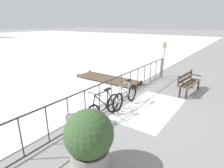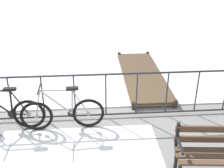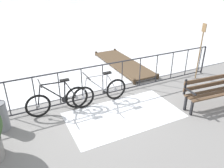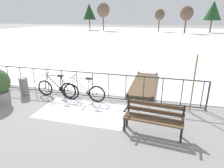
# 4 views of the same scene
# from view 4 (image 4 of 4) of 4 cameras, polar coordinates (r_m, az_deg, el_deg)

# --- Properties ---
(ground_plane) EXTENTS (160.00, 160.00, 0.00)m
(ground_plane) POSITION_cam_4_polar(r_m,az_deg,el_deg) (7.92, -7.87, -3.87)
(ground_plane) COLOR gray
(frozen_pond) EXTENTS (80.00, 56.00, 0.03)m
(frozen_pond) POSITION_cam_4_polar(r_m,az_deg,el_deg) (35.33, 10.71, 13.85)
(frozen_pond) COLOR white
(frozen_pond) RESTS_ON ground
(snow_patch) EXTENTS (3.05, 1.69, 0.01)m
(snow_patch) POSITION_cam_4_polar(r_m,az_deg,el_deg) (6.77, -8.59, -8.02)
(snow_patch) COLOR white
(snow_patch) RESTS_ON ground
(railing_fence) EXTENTS (9.06, 0.06, 1.07)m
(railing_fence) POSITION_cam_4_polar(r_m,az_deg,el_deg) (7.72, -8.06, -0.04)
(railing_fence) COLOR #2D2D33
(railing_fence) RESTS_ON ground
(bicycle_near_railing) EXTENTS (1.71, 0.52, 0.97)m
(bicycle_near_railing) POSITION_cam_4_polar(r_m,az_deg,el_deg) (7.45, -8.32, -2.31)
(bicycle_near_railing) COLOR black
(bicycle_near_railing) RESTS_ON ground
(bicycle_second) EXTENTS (1.71, 0.52, 0.97)m
(bicycle_second) POSITION_cam_4_polar(r_m,az_deg,el_deg) (8.06, -16.08, -1.23)
(bicycle_second) COLOR black
(bicycle_second) RESTS_ON ground
(park_bench) EXTENTS (1.64, 0.63, 0.89)m
(park_bench) POSITION_cam_4_polar(r_m,az_deg,el_deg) (5.47, 12.21, -9.18)
(park_bench) COLOR brown
(park_bench) RESTS_ON ground
(trash_bin) EXTENTS (0.35, 0.35, 0.73)m
(trash_bin) POSITION_cam_4_polar(r_m,az_deg,el_deg) (8.75, -24.61, -0.61)
(trash_bin) COLOR gray
(trash_bin) RESTS_ON ground
(oar_upright) EXTENTS (0.04, 0.16, 1.98)m
(oar_upright) POSITION_cam_4_polar(r_m,az_deg,el_deg) (6.78, 23.10, 1.01)
(oar_upright) COLOR #937047
(oar_upright) RESTS_ON ground
(wooden_dock) EXTENTS (1.10, 3.52, 0.20)m
(wooden_dock) POSITION_cam_4_polar(r_m,az_deg,el_deg) (9.21, 9.55, 0.18)
(wooden_dock) COLOR brown
(wooden_dock) RESTS_ON ground
(tree_far_west) EXTENTS (3.51, 3.51, 6.26)m
(tree_far_west) POSITION_cam_4_polar(r_m,az_deg,el_deg) (46.64, 27.78, 18.67)
(tree_far_west) COLOR brown
(tree_far_west) RESTS_ON ground
(tree_west_mid) EXTENTS (3.18, 3.18, 6.35)m
(tree_west_mid) POSITION_cam_4_polar(r_m,az_deg,el_deg) (51.67, -6.74, 20.53)
(tree_west_mid) COLOR brown
(tree_west_mid) RESTS_ON ground
(tree_centre) EXTENTS (2.17, 2.17, 4.85)m
(tree_centre) POSITION_cam_4_polar(r_m,az_deg,el_deg) (46.65, 13.94, 19.29)
(tree_centre) COLOR brown
(tree_centre) RESTS_ON ground
(tree_east_mid) EXTENTS (3.00, 3.00, 6.36)m
(tree_east_mid) POSITION_cam_4_polar(r_m,az_deg,el_deg) (48.92, -2.60, 21.00)
(tree_east_mid) COLOR brown
(tree_east_mid) RESTS_ON ground
(tree_far_east) EXTENTS (2.54, 2.54, 5.24)m
(tree_far_east) POSITION_cam_4_polar(r_m,az_deg,el_deg) (43.27, 21.25, 18.91)
(tree_far_east) COLOR brown
(tree_far_east) RESTS_ON ground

